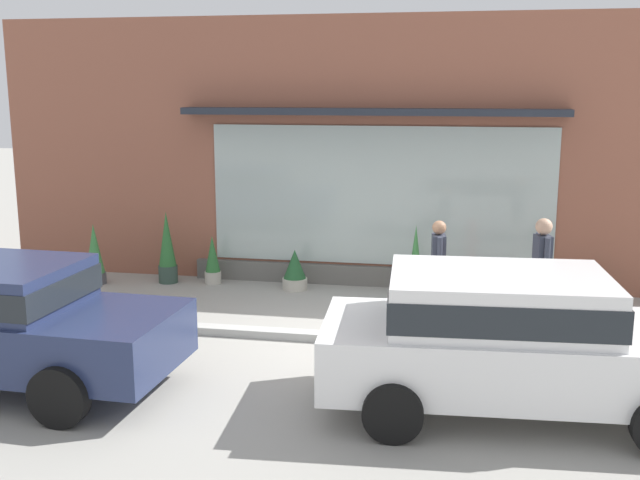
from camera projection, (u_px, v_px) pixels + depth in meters
name	position (u px, v px, depth m)	size (l,w,h in m)	color
ground_plane	(343.00, 337.00, 10.94)	(60.00, 60.00, 0.00)	#9E9B93
curb_strip	(341.00, 338.00, 10.74)	(14.00, 0.24, 0.12)	#B2B2AD
storefront	(372.00, 155.00, 13.54)	(14.00, 0.81, 4.81)	#935642
fire_hydrant	(473.00, 307.00, 11.02)	(0.40, 0.37, 0.84)	red
pedestrian_with_handbag	(438.00, 264.00, 11.45)	(0.23, 0.67, 1.59)	brown
pedestrian_passerby	(541.00, 269.00, 10.66)	(0.26, 0.45, 1.77)	#9E9384
parked_car_white	(509.00, 335.00, 8.28)	(4.35, 2.20, 1.59)	white
potted_plant_window_left	(594.00, 291.00, 12.48)	(0.42, 0.42, 0.53)	#33473D
potted_plant_by_entrance	(95.00, 255.00, 13.83)	(0.38, 0.38, 1.12)	#4C4C51
potted_plant_low_front	(295.00, 270.00, 13.46)	(0.45, 0.45, 0.73)	#B7B2A3
potted_plant_near_hydrant	(167.00, 249.00, 13.89)	(0.35, 0.35, 1.33)	#33473D
potted_plant_doorstep	(415.00, 262.00, 12.99)	(0.28, 0.28, 1.25)	#9E6042
potted_plant_window_center	(213.00, 261.00, 13.86)	(0.30, 0.30, 0.89)	#B7B2A3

